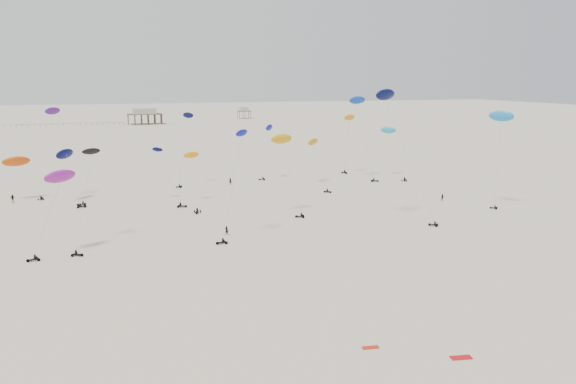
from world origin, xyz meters
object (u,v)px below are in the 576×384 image
object	(u,v)px
rig_0	(348,134)
spectator_0	(227,235)
rig_3	(360,114)
pavilion_main	(145,117)
rig_8	(61,137)
pavilion_small	(244,114)

from	to	relation	value
rig_0	spectator_0	size ratio (longest dim) A/B	8.83
rig_3	spectator_0	distance (m)	70.24
pavilion_main	rig_0	bearing A→B (deg)	-77.34
pavilion_main	spectator_0	size ratio (longest dim) A/B	10.59
pavilion_main	rig_8	distance (m)	223.74
rig_0	spectator_0	world-z (taller)	rig_0
rig_3	rig_8	world-z (taller)	rig_3
pavilion_main	pavilion_small	distance (m)	76.16
rig_8	pavilion_main	bearing A→B (deg)	-4.78
pavilion_main	spectator_0	xyz separation A→B (m)	(-1.95, -263.00, -4.22)
rig_3	spectator_0	xyz separation A→B (m)	(-48.04, -47.95, -18.07)
pavilion_small	spectator_0	bearing A→B (deg)	-103.80
pavilion_main	spectator_0	distance (m)	263.04
rig_0	rig_3	distance (m)	10.85
rig_8	rig_3	bearing A→B (deg)	-82.06
rig_8	pavilion_small	bearing A→B (deg)	-18.66
rig_0	rig_8	world-z (taller)	rig_8
rig_3	spectator_0	bearing A→B (deg)	-1.34
rig_0	pavilion_main	bearing A→B (deg)	-85.86
rig_0	rig_8	distance (m)	79.64
pavilion_small	spectator_0	xyz separation A→B (m)	(-71.95, -293.00, -3.49)
pavilion_main	rig_3	world-z (taller)	rig_3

